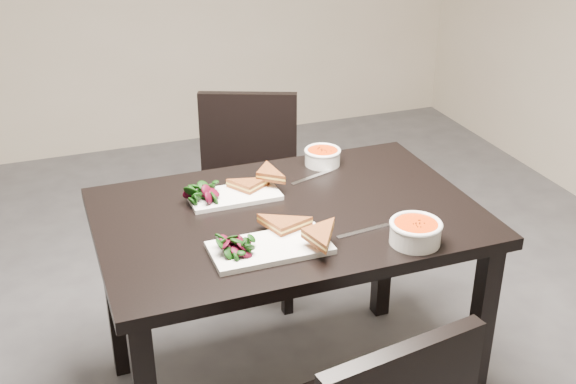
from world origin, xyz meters
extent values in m
cube|color=black|center=(0.42, -0.02, 0.73)|extent=(1.20, 0.80, 0.04)
cube|color=black|center=(0.96, -0.36, 0.35)|extent=(0.06, 0.06, 0.71)
cube|color=black|center=(-0.12, 0.32, 0.35)|extent=(0.06, 0.06, 0.71)
cube|color=black|center=(0.96, 0.32, 0.35)|extent=(0.06, 0.06, 0.71)
cube|color=black|center=(0.49, 0.68, 0.43)|extent=(0.55, 0.55, 0.04)
cube|color=black|center=(0.26, 0.59, 0.21)|extent=(0.05, 0.05, 0.41)
cube|color=black|center=(0.59, 0.45, 0.21)|extent=(0.05, 0.05, 0.41)
cube|color=black|center=(0.39, 0.92, 0.21)|extent=(0.05, 0.05, 0.41)
cube|color=black|center=(0.73, 0.78, 0.21)|extent=(0.05, 0.05, 0.41)
cube|color=black|center=(0.56, 0.86, 0.65)|extent=(0.40, 0.19, 0.40)
cube|color=white|center=(0.29, -0.23, 0.76)|extent=(0.34, 0.17, 0.02)
cylinder|color=white|center=(0.70, -0.33, 0.78)|extent=(0.15, 0.15, 0.06)
cylinder|color=#EB4C0A|center=(0.70, -0.33, 0.81)|extent=(0.13, 0.13, 0.02)
torus|color=white|center=(0.70, -0.33, 0.81)|extent=(0.16, 0.16, 0.01)
cube|color=silver|center=(0.59, -0.22, 0.75)|extent=(0.18, 0.04, 0.00)
cube|color=white|center=(0.29, 0.13, 0.76)|extent=(0.30, 0.15, 0.01)
cylinder|color=white|center=(0.67, 0.28, 0.77)|extent=(0.13, 0.13, 0.05)
cylinder|color=#EB4C0A|center=(0.67, 0.28, 0.80)|extent=(0.11, 0.11, 0.02)
torus|color=white|center=(0.67, 0.28, 0.80)|extent=(0.13, 0.13, 0.01)
cube|color=silver|center=(0.59, 0.19, 0.75)|extent=(0.18, 0.07, 0.00)
camera|label=1|loc=(-0.28, -1.91, 1.82)|focal=44.90mm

